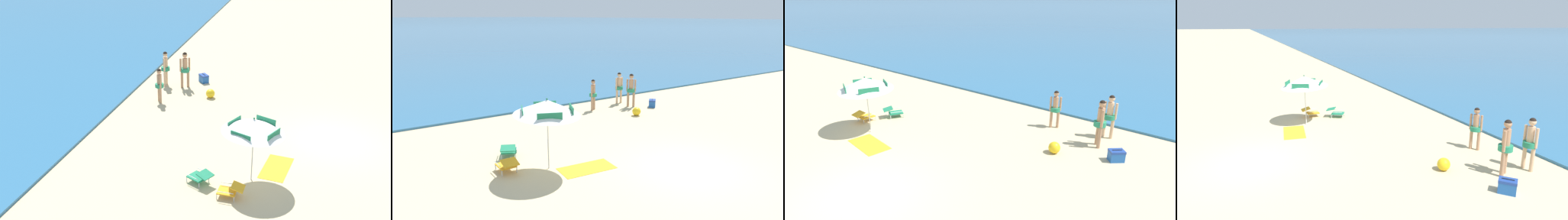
% 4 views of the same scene
% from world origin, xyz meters
% --- Properties ---
extents(ground_plane, '(800.00, 800.00, 0.00)m').
position_xyz_m(ground_plane, '(0.00, 0.00, 0.00)').
color(ground_plane, '#CCB78C').
extents(beach_umbrella_striped_main, '(2.91, 2.92, 2.35)m').
position_xyz_m(beach_umbrella_striped_main, '(-3.76, 2.54, 2.04)').
color(beach_umbrella_striped_main, silver).
rests_on(beach_umbrella_striped_main, ground).
extents(lounge_chair_under_umbrella, '(0.59, 0.87, 0.50)m').
position_xyz_m(lounge_chair_under_umbrella, '(-5.00, 2.98, 0.28)').
color(lounge_chair_under_umbrella, gold).
rests_on(lounge_chair_under_umbrella, ground).
extents(lounge_chair_beside_umbrella, '(0.85, 0.99, 0.49)m').
position_xyz_m(lounge_chair_beside_umbrella, '(-4.47, 4.15, 0.28)').
color(lounge_chair_beside_umbrella, '#1E7F56').
rests_on(lounge_chair_beside_umbrella, ground).
extents(person_standing_near_shore, '(0.52, 0.43, 1.75)m').
position_xyz_m(person_standing_near_shore, '(3.84, 8.28, 1.01)').
color(person_standing_near_shore, '#D8A87F').
rests_on(person_standing_near_shore, ground).
extents(person_standing_beside, '(0.42, 0.40, 1.62)m').
position_xyz_m(person_standing_beside, '(1.75, 7.84, 0.94)').
color(person_standing_beside, tan).
rests_on(person_standing_beside, ground).
extents(person_wading_in, '(0.44, 0.46, 1.80)m').
position_xyz_m(person_wading_in, '(3.86, 7.27, 1.04)').
color(person_wading_in, tan).
rests_on(person_wading_in, ground).
extents(cooler_box, '(0.60, 0.59, 0.43)m').
position_xyz_m(cooler_box, '(4.78, 6.57, 0.20)').
color(cooler_box, '#1E56A8').
rests_on(cooler_box, ground).
extents(beach_ball, '(0.42, 0.42, 0.42)m').
position_xyz_m(beach_ball, '(2.90, 5.73, 0.21)').
color(beach_ball, yellow).
rests_on(beach_ball, ground).
extents(beach_towel, '(1.88, 1.08, 0.01)m').
position_xyz_m(beach_towel, '(-2.75, 1.82, 0.01)').
color(beach_towel, gold).
rests_on(beach_towel, ground).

